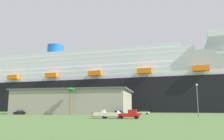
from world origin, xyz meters
TOP-DOWN VIEW (x-y plane):
  - ground_plane at (0.00, 30.00)m, footprint 600.00×600.00m
  - cruise_ship at (-18.41, 74.04)m, footprint 301.14×61.95m
  - terminal_building at (-20.24, 21.42)m, footprint 48.83×27.11m
  - pickup_truck at (8.79, -17.65)m, footprint 5.65×2.40m
  - small_boat_on_trailer at (3.61, -17.51)m, footprint 9.00×2.41m
  - palm_tree at (-16.11, 6.10)m, footprint 2.93×2.99m
  - street_lamp at (26.36, -7.66)m, footprint 0.56×0.56m
  - parked_car_white_van at (9.84, 19.88)m, footprint 4.46×2.61m
  - parked_car_black_coupe at (-37.92, 8.32)m, footprint 4.85×2.68m
  - parked_car_green_wagon at (1.73, 6.41)m, footprint 4.80×2.73m

SIDE VIEW (x-z plane):
  - ground_plane at x=0.00m, z-range 0.00..0.00m
  - parked_car_white_van at x=9.84m, z-range 0.04..1.62m
  - parked_car_black_coupe at x=-37.92m, z-range 0.04..1.62m
  - parked_car_green_wagon at x=1.73m, z-range 0.04..1.62m
  - small_boat_on_trailer at x=3.61m, z-range -0.12..2.03m
  - pickup_truck at x=8.79m, z-range -0.06..2.14m
  - terminal_building at x=-20.24m, z-range 0.02..10.29m
  - street_lamp at x=26.36m, z-range 1.28..10.50m
  - palm_tree at x=-16.11m, z-range 3.07..13.12m
  - cruise_ship at x=-18.41m, z-range -11.17..44.36m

